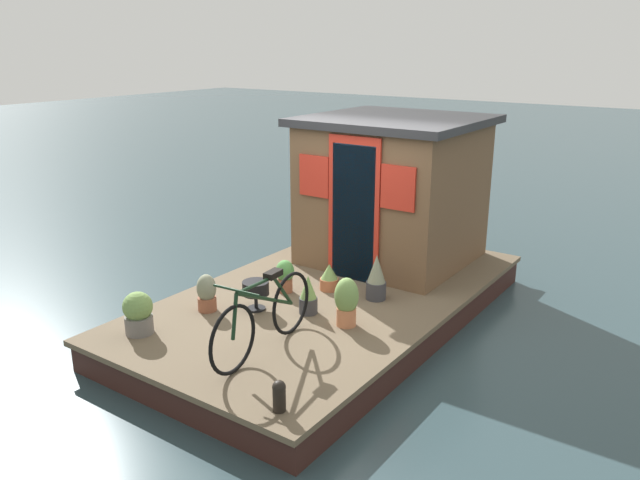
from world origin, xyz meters
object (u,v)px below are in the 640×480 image
object	(u,v)px
potted_plant_lavender	(285,275)
mooring_bollard	(279,395)
potted_plant_geranium	(376,278)
potted_plant_succulent	(207,293)
houseboat_cabin	(393,189)
potted_plant_sage	(138,313)
potted_plant_fern	(308,295)
bicycle	(264,316)
charcoal_grill	(256,289)
potted_plant_ivy	(346,301)
potted_plant_rosemary	(329,278)

from	to	relation	value
potted_plant_lavender	mooring_bollard	distance (m)	2.56
potted_plant_geranium	potted_plant_succulent	size ratio (longest dim) A/B	1.27
houseboat_cabin	mooring_bollard	xyz separation A→B (m)	(-3.84, -1.10, -0.83)
houseboat_cabin	potted_plant_sage	world-z (taller)	houseboat_cabin
houseboat_cabin	potted_plant_fern	size ratio (longest dim) A/B	4.97
bicycle	potted_plant_geranium	distance (m)	1.77
potted_plant_lavender	potted_plant_sage	bearing A→B (deg)	163.09
potted_plant_lavender	potted_plant_fern	world-z (taller)	potted_plant_fern
charcoal_grill	potted_plant_succulent	bearing A→B (deg)	127.79
bicycle	charcoal_grill	xyz separation A→B (m)	(0.72, 0.72, -0.13)
potted_plant_geranium	potted_plant_sage	world-z (taller)	potted_plant_geranium
houseboat_cabin	potted_plant_lavender	xyz separation A→B (m)	(-1.80, 0.44, -0.77)
potted_plant_sage	charcoal_grill	size ratio (longest dim) A/B	1.35
potted_plant_ivy	mooring_bollard	world-z (taller)	potted_plant_ivy
bicycle	potted_plant_rosemary	distance (m)	1.73
potted_plant_lavender	charcoal_grill	world-z (taller)	potted_plant_lavender
charcoal_grill	potted_plant_lavender	bearing A→B (deg)	5.51
potted_plant_geranium	bicycle	bearing A→B (deg)	172.90
potted_plant_rosemary	potted_plant_fern	bearing A→B (deg)	-164.07
potted_plant_sage	charcoal_grill	bearing A→B (deg)	-27.19
houseboat_cabin	potted_plant_ivy	size ratio (longest dim) A/B	4.11
potted_plant_geranium	potted_plant_ivy	xyz separation A→B (m)	(-0.81, -0.11, 0.02)
houseboat_cabin	potted_plant_lavender	distance (m)	2.00
houseboat_cabin	potted_plant_ivy	bearing A→B (deg)	-162.82
potted_plant_fern	potted_plant_lavender	bearing A→B (deg)	59.77
potted_plant_lavender	potted_plant_fern	bearing A→B (deg)	-120.23
bicycle	potted_plant_ivy	distance (m)	1.00
charcoal_grill	potted_plant_geranium	bearing A→B (deg)	-42.24
potted_plant_rosemary	potted_plant_lavender	size ratio (longest dim) A/B	0.82
mooring_bollard	potted_plant_succulent	bearing A→B (deg)	59.80
potted_plant_geranium	potted_plant_sage	bearing A→B (deg)	144.97
potted_plant_geranium	charcoal_grill	xyz separation A→B (m)	(-1.03, 0.94, -0.02)
potted_plant_sage	mooring_bollard	xyz separation A→B (m)	(-0.30, -2.07, -0.08)
houseboat_cabin	charcoal_grill	world-z (taller)	houseboat_cabin
houseboat_cabin	bicycle	distance (m)	3.19
potted_plant_sage	potted_plant_ivy	distance (m)	2.14
mooring_bollard	potted_plant_ivy	bearing A→B (deg)	14.55
potted_plant_geranium	potted_plant_fern	bearing A→B (deg)	152.65
potted_plant_fern	bicycle	bearing A→B (deg)	-169.15
houseboat_cabin	potted_plant_succulent	world-z (taller)	houseboat_cabin
potted_plant_lavender	potted_plant_sage	world-z (taller)	potted_plant_sage
mooring_bollard	houseboat_cabin	bearing A→B (deg)	16.05
potted_plant_geranium	charcoal_grill	bearing A→B (deg)	137.76
houseboat_cabin	mooring_bollard	size ratio (longest dim) A/B	8.07
charcoal_grill	bicycle	bearing A→B (deg)	-134.79
potted_plant_ivy	mooring_bollard	size ratio (longest dim) A/B	1.96
mooring_bollard	potted_plant_sage	bearing A→B (deg)	81.78
bicycle	potted_plant_lavender	bearing A→B (deg)	30.64
houseboat_cabin	potted_plant_fern	world-z (taller)	houseboat_cabin
potted_plant_fern	potted_plant_sage	bearing A→B (deg)	141.21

